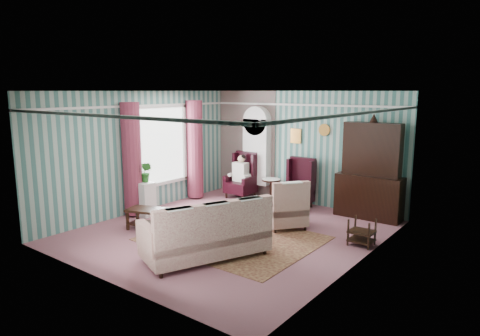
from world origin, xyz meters
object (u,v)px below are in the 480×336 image
Objects in this scene: dresser_hutch at (370,168)px; bookcase at (256,156)px; sofa at (206,228)px; wingback_right at (297,184)px; floral_armchair at (285,206)px; wingback_left at (241,175)px; round_side_table at (271,190)px; plant_stand at (143,199)px; nest_table at (362,232)px; seated_woman at (241,176)px; coffee_table at (147,219)px.

bookcase is at bearing 177.89° from dresser_hutch.
bookcase reaches higher than sofa.
floral_armchair is at bearing -68.58° from wingback_right.
wingback_left is 0.97m from round_side_table.
plant_stand reaches higher than round_side_table.
nest_table is at bearing -72.61° from dresser_hutch.
seated_woman is at bearing 95.03° from floral_armchair.
bookcase is at bearing 57.34° from seated_woman.
wingback_left is 2.87m from plant_stand.
wingback_left is at bearing 180.00° from wingback_right.
seated_woman is at bearing -170.54° from round_side_table.
floral_armchair is at bearing -48.97° from round_side_table.
nest_table is (3.82, -1.94, -0.85)m from bookcase.
bookcase is 4.15× the size of nest_table.
bookcase is at bearing 153.08° from nest_table.
wingback_left is 4.35m from sofa.
nest_table is at bearing -33.75° from wingback_right.
dresser_hutch is at bearing 4.67° from floral_armchair.
wingback_right is 1.06× the size of seated_woman.
plant_stand is 0.36× the size of sofa.
seated_woman is (-3.50, -0.27, -0.59)m from dresser_hutch.
bookcase is 1.90× the size of seated_woman.
plant_stand is at bearing -144.92° from dresser_hutch.
round_side_table is at bearing 78.82° from floral_armchair.
wingback_left is 1.75m from wingback_right.
bookcase reaches higher than wingback_right.
sofa reaches higher than plant_stand.
bookcase is at bearing 71.51° from plant_stand.
floral_armchair is at bearing 21.60° from plant_stand.
wingback_right is (1.50, -0.39, -0.50)m from bookcase.
wingback_right is 3.79m from coffee_table.
coffee_table is at bearing -35.51° from plant_stand.
wingback_left is at bearing 52.15° from sofa.
nest_table is (3.17, -1.70, -0.03)m from round_side_table.
round_side_table is 3.36m from plant_stand.
floral_armchair is 1.17× the size of coffee_table.
bookcase is 0.95× the size of dresser_hutch.
wingback_left is 2.08× the size of round_side_table.
bookcase reaches higher than wingback_left.
bookcase is at bearing 57.34° from wingback_left.
nest_table is (0.57, -1.82, -0.91)m from dresser_hutch.
sofa is at bearing -108.76° from dresser_hutch.
dresser_hutch reaches higher than sofa.
plant_stand reaches higher than coffee_table.
wingback_left is 2.31× the size of nest_table.
dresser_hutch is 2.75m from round_side_table.
sofa is at bearing -19.78° from plant_stand.
floral_armchair reaches higher than nest_table.
sofa is (2.92, -1.05, 0.14)m from plant_stand.
nest_table is 2.99m from sofa.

